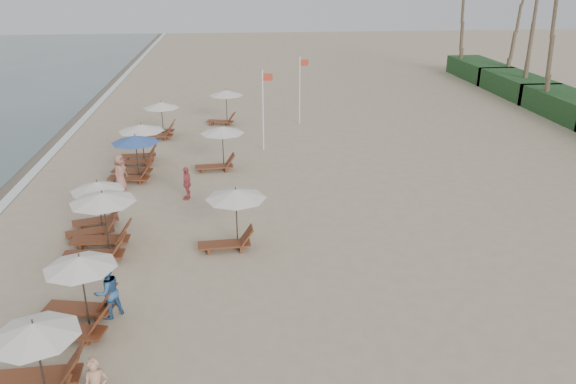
{
  "coord_description": "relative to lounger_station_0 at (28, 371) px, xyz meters",
  "views": [
    {
      "loc": [
        -1.13,
        -14.19,
        9.59
      ],
      "look_at": [
        1.0,
        6.68,
        1.3
      ],
      "focal_mm": 35.33,
      "sensor_mm": 36.0,
      "label": 1
    }
  ],
  "objects": [
    {
      "name": "flag_pole_near",
      "position": [
        6.68,
        19.69,
        1.53
      ],
      "size": [
        0.6,
        0.08,
        4.5
      ],
      "color": "silver",
      "rests_on": "ground"
    },
    {
      "name": "flag_pole_far",
      "position": [
        9.4,
        25.18,
        1.47
      ],
      "size": [
        0.59,
        0.08,
        4.39
      ],
      "color": "silver",
      "rests_on": "ground"
    },
    {
      "name": "inland_station_1",
      "position": [
        4.21,
        16.48,
        0.43
      ],
      "size": [
        2.66,
        2.24,
        2.22
      ],
      "color": "brown",
      "rests_on": "ground"
    },
    {
      "name": "lounger_station_1",
      "position": [
        0.33,
        3.07,
        0.06
      ],
      "size": [
        2.56,
        2.27,
        2.28
      ],
      "color": "brown",
      "rests_on": "ground"
    },
    {
      "name": "ground",
      "position": [
        6.03,
        3.03,
        -0.97
      ],
      "size": [
        160.0,
        160.0,
        0.0
      ],
      "primitive_type": "plane",
      "color": "tan",
      "rests_on": "ground"
    },
    {
      "name": "lounger_station_0",
      "position": [
        0.0,
        0.0,
        0.0
      ],
      "size": [
        2.66,
        2.06,
        2.25
      ],
      "color": "brown",
      "rests_on": "ground"
    },
    {
      "name": "lounger_station_6",
      "position": [
        0.48,
        22.86,
        0.08
      ],
      "size": [
        2.56,
        2.16,
        2.16
      ],
      "color": "brown",
      "rests_on": "ground"
    },
    {
      "name": "foam_line",
      "position": [
        -5.17,
        13.03,
        -0.96
      ],
      "size": [
        0.5,
        140.0,
        0.02
      ],
      "primitive_type": "cube",
      "color": "white",
      "rests_on": "ground"
    },
    {
      "name": "inland_station_0",
      "position": [
        4.75,
        7.67,
        0.43
      ],
      "size": [
        2.65,
        2.24,
        2.22
      ],
      "color": "brown",
      "rests_on": "ground"
    },
    {
      "name": "beachgoer_far_b",
      "position": [
        -0.31,
        14.04,
        -0.11
      ],
      "size": [
        0.81,
        0.98,
        1.73
      ],
      "primitive_type": "imported",
      "rotation": [
        0.0,
        0.0,
        1.22
      ],
      "color": "#9E6755",
      "rests_on": "ground"
    },
    {
      "name": "inland_station_2",
      "position": [
        4.44,
        25.65,
        0.51
      ],
      "size": [
        2.56,
        2.24,
        2.22
      ],
      "color": "brown",
      "rests_on": "ground"
    },
    {
      "name": "lounger_station_2",
      "position": [
        0.06,
        7.62,
        0.15
      ],
      "size": [
        2.74,
        2.33,
        2.37
      ],
      "color": "brown",
      "rests_on": "ground"
    },
    {
      "name": "lounger_station_3",
      "position": [
        -0.5,
        9.58,
        0.08
      ],
      "size": [
        2.39,
        2.15,
        2.06
      ],
      "color": "brown",
      "rests_on": "ground"
    },
    {
      "name": "beachgoer_far_a",
      "position": [
        2.82,
        12.61,
        -0.21
      ],
      "size": [
        0.54,
        0.94,
        1.52
      ],
      "primitive_type": "imported",
      "rotation": [
        0.0,
        0.0,
        4.51
      ],
      "color": "#C04C50",
      "rests_on": "ground"
    },
    {
      "name": "beachgoer_mid_a",
      "position": [
        1.11,
        3.55,
        -0.11
      ],
      "size": [
        1.05,
        1.05,
        1.72
      ],
      "primitive_type": "imported",
      "rotation": [
        0.0,
        0.0,
        3.91
      ],
      "color": "#2F5A8E",
      "rests_on": "ground"
    },
    {
      "name": "lounger_station_4",
      "position": [
        0.05,
        15.48,
        0.14
      ],
      "size": [
        2.63,
        2.3,
        2.2
      ],
      "color": "brown",
      "rests_on": "ground"
    },
    {
      "name": "lounger_station_5",
      "position": [
        0.02,
        17.97,
        0.18
      ],
      "size": [
        2.58,
        2.4,
        2.09
      ],
      "color": "brown",
      "rests_on": "ground"
    }
  ]
}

